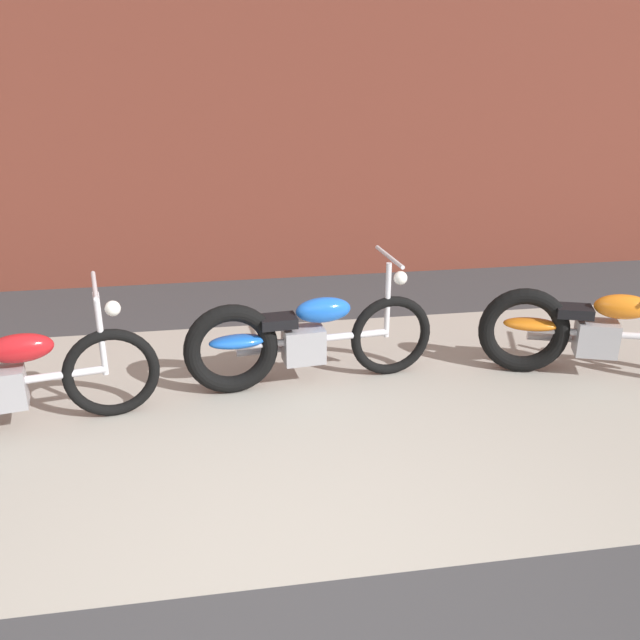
# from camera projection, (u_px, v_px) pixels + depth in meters

# --- Properties ---
(ground_plane) EXTENTS (80.00, 80.00, 0.00)m
(ground_plane) POSITION_uv_depth(u_px,v_px,m) (303.00, 584.00, 3.38)
(ground_plane) COLOR #38383A
(sidewalk_slab) EXTENTS (36.00, 3.50, 0.01)m
(sidewalk_slab) POSITION_uv_depth(u_px,v_px,m) (271.00, 413.00, 4.98)
(sidewalk_slab) COLOR #9E998E
(sidewalk_slab) RESTS_ON ground
(motorcycle_blue) EXTENTS (2.01, 0.58, 1.03)m
(motorcycle_blue) POSITION_uv_depth(u_px,v_px,m) (294.00, 339.00, 5.27)
(motorcycle_blue) COLOR black
(motorcycle_blue) RESTS_ON ground
(motorcycle_orange) EXTENTS (1.93, 0.86, 1.03)m
(motorcycle_orange) POSITION_uv_depth(u_px,v_px,m) (587.00, 331.00, 5.42)
(motorcycle_orange) COLOR black
(motorcycle_orange) RESTS_ON ground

